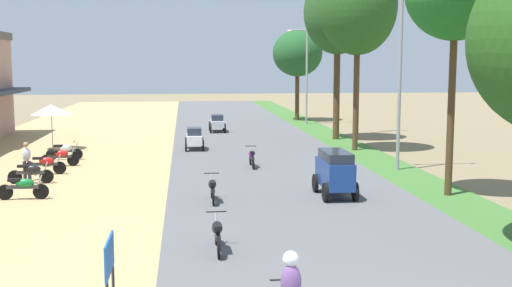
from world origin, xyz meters
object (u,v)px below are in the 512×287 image
at_px(parked_motorbike_fifth, 60,156).
at_px(motorbike_ahead_second, 217,232).
at_px(vendor_umbrella, 51,110).
at_px(streetlamp_near, 400,63).
at_px(parked_motorbike_third, 31,172).
at_px(parked_motorbike_sixth, 65,150).
at_px(street_signboard, 109,261).
at_px(pedestrian_on_shoulder, 27,159).
at_px(streetlamp_mid, 307,69).
at_px(utility_pole_near, 358,60).
at_px(car_sedan_silver, 217,122).
at_px(motorbike_ahead_fourth, 252,156).
at_px(parked_motorbike_second, 24,186).
at_px(median_tree_third, 358,6).
at_px(car_van_blue, 335,171).
at_px(car_hatchback_white, 194,138).
at_px(parked_motorbike_fourth, 46,163).
at_px(median_tree_fourth, 338,13).
at_px(motorbike_ahead_third, 212,188).

relative_size(parked_motorbike_fifth, motorbike_ahead_second, 1.00).
distance_m(vendor_umbrella, streetlamp_near, 19.23).
height_order(parked_motorbike_third, parked_motorbike_sixth, same).
relative_size(street_signboard, pedestrian_on_shoulder, 0.93).
distance_m(parked_motorbike_third, motorbike_ahead_second, 12.25).
bearing_deg(parked_motorbike_fifth, streetlamp_mid, 51.13).
distance_m(streetlamp_mid, utility_pole_near, 7.48).
relative_size(car_sedan_silver, motorbike_ahead_fourth, 1.26).
xyz_separation_m(parked_motorbike_second, median_tree_third, (15.15, 11.26, 7.37)).
distance_m(parked_motorbike_second, pedestrian_on_shoulder, 3.83).
bearing_deg(parked_motorbike_second, median_tree_third, 36.60).
bearing_deg(car_van_blue, car_hatchback_white, 110.34).
height_order(streetlamp_mid, car_van_blue, streetlamp_mid).
xyz_separation_m(parked_motorbike_fourth, streetlamp_mid, (15.67, 21.39, 3.85)).
relative_size(median_tree_third, streetlamp_mid, 1.41).
bearing_deg(car_sedan_silver, median_tree_third, -54.72).
distance_m(parked_motorbike_fifth, streetlamp_near, 16.29).
bearing_deg(car_sedan_silver, street_signboard, -96.65).
bearing_deg(median_tree_fourth, car_sedan_silver, 145.59).
xyz_separation_m(parked_motorbike_fourth, parked_motorbike_sixth, (0.07, 4.18, 0.00)).
bearing_deg(car_van_blue, vendor_umbrella, 132.03).
relative_size(parked_motorbike_fourth, median_tree_fourth, 0.17).
relative_size(parked_motorbike_fifth, street_signboard, 1.20).
bearing_deg(pedestrian_on_shoulder, parked_motorbike_fifth, 79.93).
xyz_separation_m(median_tree_third, median_tree_fourth, (0.15, 5.11, 0.04)).
bearing_deg(motorbike_ahead_fourth, street_signboard, -105.09).
relative_size(street_signboard, car_hatchback_white, 0.75).
bearing_deg(car_hatchback_white, utility_pole_near, 32.38).
xyz_separation_m(pedestrian_on_shoulder, median_tree_fourth, (16.06, 12.63, 6.99)).
bearing_deg(parked_motorbike_third, median_tree_third, 27.71).
relative_size(parked_motorbike_third, parked_motorbike_fourth, 1.00).
bearing_deg(parked_motorbike_fifth, car_van_blue, -36.10).
bearing_deg(median_tree_third, utility_pole_near, 73.84).
relative_size(streetlamp_near, motorbike_ahead_fourth, 4.71).
bearing_deg(pedestrian_on_shoulder, median_tree_fourth, 38.19).
distance_m(street_signboard, car_hatchback_white, 23.27).
distance_m(parked_motorbike_second, motorbike_ahead_third, 6.76).
height_order(median_tree_third, utility_pole_near, median_tree_third).
distance_m(streetlamp_near, motorbike_ahead_fourth, 7.96).
relative_size(parked_motorbike_second, median_tree_third, 0.17).
xyz_separation_m(parked_motorbike_fourth, vendor_umbrella, (-1.31, 8.16, 1.75)).
distance_m(median_tree_third, motorbike_ahead_third, 16.71).
height_order(parked_motorbike_second, vendor_umbrella, vendor_umbrella).
xyz_separation_m(parked_motorbike_second, streetlamp_near, (15.36, 4.71, 4.35)).
bearing_deg(car_sedan_silver, streetlamp_mid, 35.32).
xyz_separation_m(utility_pole_near, motorbike_ahead_fourth, (-8.72, -13.39, -4.51)).
distance_m(parked_motorbike_fourth, utility_pole_near, 23.29).
relative_size(streetlamp_mid, motorbike_ahead_fourth, 4.17).
relative_size(median_tree_fourth, streetlamp_near, 1.25).
distance_m(median_tree_fourth, motorbike_ahead_third, 20.85).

